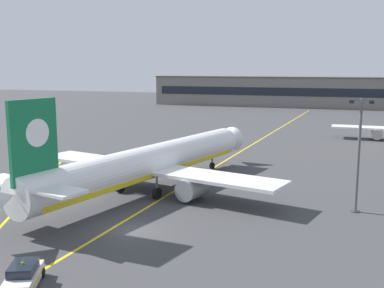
% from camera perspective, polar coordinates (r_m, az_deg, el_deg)
% --- Properties ---
extents(ground_plane, '(400.00, 400.00, 0.00)m').
position_cam_1_polar(ground_plane, '(42.66, -7.03, -10.31)').
color(ground_plane, '#3D3D3F').
extents(taxiway_centreline, '(12.40, 179.61, 0.01)m').
position_cam_1_polar(taxiway_centreline, '(69.96, 3.45, -2.39)').
color(taxiway_centreline, yellow).
rests_on(taxiway_centreline, ground).
extents(taxiway_lead_in_stripe, '(23.82, 55.31, 0.01)m').
position_cam_1_polar(taxiway_lead_in_stripe, '(51.47, -20.43, -7.36)').
color(taxiway_lead_in_stripe, yellow).
rests_on(taxiway_lead_in_stripe, ground).
extents(airliner_foreground, '(32.20, 40.92, 11.65)m').
position_cam_1_polar(airliner_foreground, '(53.82, -5.35, -2.37)').
color(airliner_foreground, white).
rests_on(airliner_foreground, ground).
extents(apron_lamp_post, '(2.24, 0.90, 11.29)m').
position_cam_1_polar(apron_lamp_post, '(48.66, 19.55, -1.07)').
color(apron_lamp_post, '#515156').
rests_on(apron_lamp_post, ground).
extents(service_car_second, '(3.31, 4.57, 1.79)m').
position_cam_1_polar(service_car_second, '(33.76, -19.78, -14.91)').
color(service_car_second, white).
rests_on(service_car_second, ground).
extents(terminal_building, '(114.88, 12.40, 10.58)m').
position_cam_1_polar(terminal_building, '(169.74, 14.73, 6.12)').
color(terminal_building, slate).
rests_on(terminal_building, ground).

